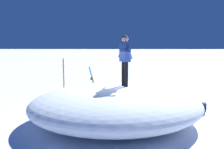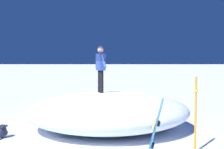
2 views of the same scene
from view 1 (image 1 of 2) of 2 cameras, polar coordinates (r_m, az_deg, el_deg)
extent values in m
plane|color=white|center=(8.33, 3.56, -11.66)|extent=(240.00, 240.00, 0.00)
ellipsoid|color=white|center=(7.98, 1.00, -7.47)|extent=(6.63, 5.90, 1.34)
cylinder|color=black|center=(7.59, 3.53, 0.06)|extent=(0.14, 0.14, 0.82)
cylinder|color=black|center=(7.77, 2.92, 0.24)|extent=(0.14, 0.14, 0.82)
cube|color=navy|center=(7.62, 3.26, 5.51)|extent=(0.38, 0.51, 0.61)
sphere|color=tan|center=(7.62, 3.29, 8.89)|extent=(0.22, 0.22, 0.22)
cylinder|color=navy|center=(7.33, 4.29, 5.85)|extent=(0.23, 0.39, 0.51)
cylinder|color=navy|center=(7.91, 2.32, 5.99)|extent=(0.23, 0.39, 0.51)
sphere|color=#333842|center=(7.62, 3.29, 9.05)|extent=(0.21, 0.21, 0.21)
cube|color=#2672BF|center=(11.51, -4.58, -2.37)|extent=(0.42, 0.29, 1.52)
cylinder|color=#2672BF|center=(11.44, -5.57, 1.38)|extent=(0.10, 0.27, 0.26)
cube|color=yellow|center=(11.47, -4.65, -1.03)|extent=(0.12, 0.23, 0.37)
cube|color=black|center=(11.49, -5.14, -1.02)|extent=(0.11, 0.20, 0.12)
cube|color=black|center=(11.56, -4.43, -3.71)|extent=(0.11, 0.20, 0.12)
ellipsoid|color=#1E2333|center=(9.88, 21.76, -7.84)|extent=(0.34, 0.40, 0.41)
ellipsoid|color=#2B3144|center=(9.75, 21.84, -8.43)|extent=(0.22, 0.14, 0.20)
cube|color=#1E2333|center=(9.84, 21.81, -6.86)|extent=(0.29, 0.34, 0.06)
cylinder|color=#1E2333|center=(10.12, 22.02, -8.62)|extent=(0.09, 0.24, 0.04)
cylinder|color=#1E2333|center=(10.11, 21.18, -8.60)|extent=(0.09, 0.24, 0.04)
cylinder|color=orange|center=(10.76, -11.94, -1.63)|extent=(0.06, 0.06, 2.10)
cylinder|color=yellow|center=(10.68, -12.04, 1.93)|extent=(0.10, 0.10, 0.06)
camera|label=2|loc=(18.13, 0.73, 7.12)|focal=45.97mm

